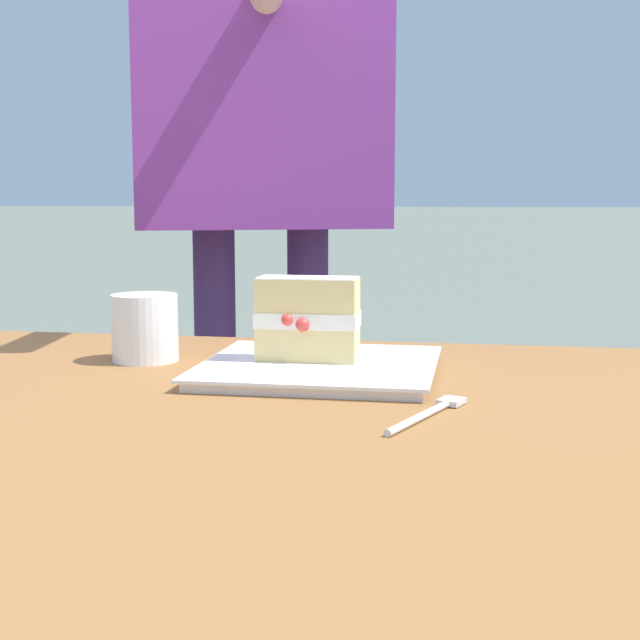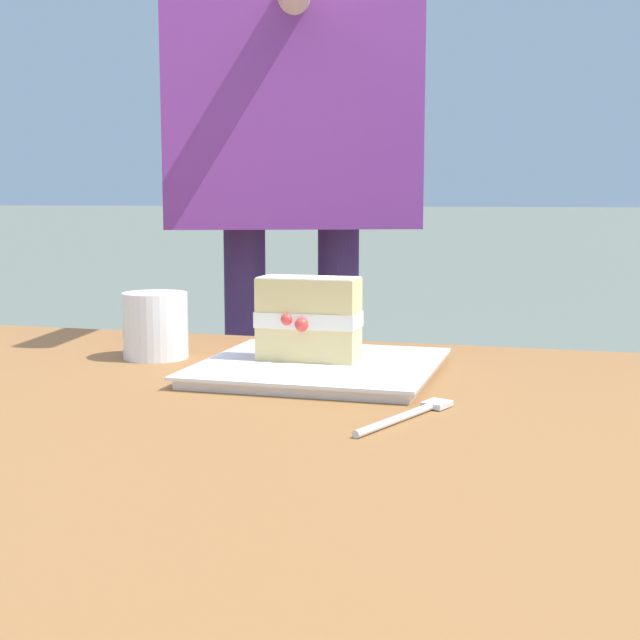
{
  "view_description": "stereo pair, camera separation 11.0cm",
  "coord_description": "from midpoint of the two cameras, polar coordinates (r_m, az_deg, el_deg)",
  "views": [
    {
      "loc": [
        0.28,
        -0.87,
        0.92
      ],
      "look_at": [
        0.08,
        0.24,
        0.76
      ],
      "focal_mm": 50.83,
      "sensor_mm": 36.0,
      "label": 1
    },
    {
      "loc": [
        0.39,
        -0.85,
        0.92
      ],
      "look_at": [
        0.08,
        0.24,
        0.76
      ],
      "focal_mm": 50.83,
      "sensor_mm": 36.0,
      "label": 2
    }
  ],
  "objects": [
    {
      "name": "cake_slice",
      "position": [
        1.15,
        -3.5,
        0.06
      ],
      "size": [
        0.13,
        0.07,
        0.11
      ],
      "color": "#E0C17A",
      "rests_on": "dessert_plate"
    },
    {
      "name": "diner_person",
      "position": [
        1.73,
        -5.68,
        14.97
      ],
      "size": [
        0.5,
        0.65,
        1.7
      ],
      "color": "#452855",
      "rests_on": "ground"
    },
    {
      "name": "patio_table",
      "position": [
        0.97,
        -10.78,
        -11.05
      ],
      "size": [
        1.28,
        1.02,
        0.69
      ],
      "color": "brown",
      "rests_on": "ground"
    },
    {
      "name": "dessert_plate",
      "position": [
        1.15,
        -2.74,
        -3.04
      ],
      "size": [
        0.29,
        0.29,
        0.02
      ],
      "color": "white",
      "rests_on": "patio_table"
    },
    {
      "name": "dessert_fork",
      "position": [
        0.93,
        3.58,
        -5.85
      ],
      "size": [
        0.07,
        0.16,
        0.01
      ],
      "color": "silver",
      "rests_on": "patio_table"
    },
    {
      "name": "coffee_cup",
      "position": [
        1.26,
        -13.42,
        -0.44
      ],
      "size": [
        0.09,
        0.09,
        0.09
      ],
      "color": "white",
      "rests_on": "patio_table"
    }
  ]
}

